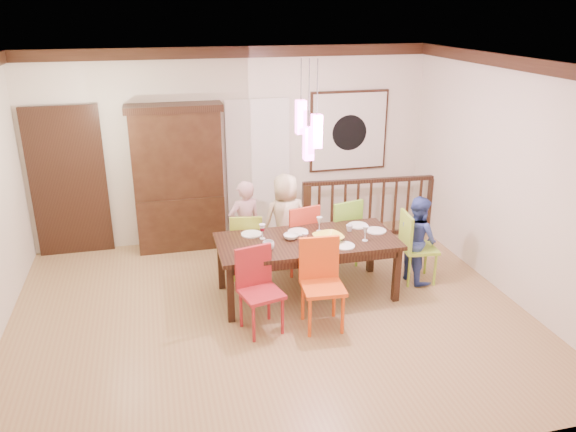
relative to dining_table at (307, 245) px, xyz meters
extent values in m
plane|color=#9F7A4D|center=(-0.55, -0.38, -0.67)|extent=(6.00, 6.00, 0.00)
plane|color=white|center=(-0.55, -0.38, 2.23)|extent=(6.00, 6.00, 0.00)
plane|color=beige|center=(-0.55, 2.12, 0.78)|extent=(6.00, 0.00, 6.00)
plane|color=beige|center=(2.45, -0.38, 0.78)|extent=(0.00, 5.00, 5.00)
cube|color=black|center=(-2.95, 2.07, 0.38)|extent=(1.04, 0.07, 2.24)
cube|color=silver|center=(-0.20, 2.09, 0.38)|extent=(0.97, 0.05, 2.22)
cube|color=black|center=(1.25, 2.09, 0.93)|extent=(1.25, 0.04, 1.25)
cube|color=silver|center=(1.25, 2.07, 0.93)|extent=(1.18, 0.02, 1.18)
cylinder|color=black|center=(1.25, 2.05, 0.91)|extent=(0.56, 0.01, 0.56)
cube|color=#E946B7|center=(-0.08, 0.05, 1.58)|extent=(0.11, 0.11, 0.38)
cylinder|color=black|center=(-0.08, 0.05, 2.00)|extent=(0.01, 0.01, 0.46)
cube|color=#E946B7|center=(0.08, -0.05, 1.43)|extent=(0.11, 0.11, 0.38)
cylinder|color=black|center=(0.08, -0.05, 1.92)|extent=(0.01, 0.01, 0.61)
cube|color=#E946B7|center=(0.00, 0.00, 1.28)|extent=(0.11, 0.11, 0.38)
cylinder|color=black|center=(0.00, 0.00, 1.85)|extent=(0.01, 0.01, 0.76)
cube|color=black|center=(0.00, 0.00, 0.05)|extent=(2.21, 1.01, 0.05)
cube|color=black|center=(-1.02, 0.42, -0.32)|extent=(0.08, 0.08, 0.70)
cube|color=black|center=(1.02, 0.42, -0.32)|extent=(0.08, 0.08, 0.70)
cube|color=black|center=(-1.02, -0.42, -0.32)|extent=(0.08, 0.08, 0.70)
cube|color=black|center=(1.02, -0.42, -0.32)|extent=(0.08, 0.08, 0.70)
cube|color=black|center=(0.00, 0.44, -0.02)|extent=(2.01, 0.04, 0.10)
cube|color=black|center=(0.00, -0.44, -0.02)|extent=(2.01, 0.04, 0.10)
cube|color=#92AC2B|center=(-0.64, 0.69, -0.23)|extent=(0.48, 0.48, 0.04)
cube|color=#92AC2B|center=(-0.64, 0.69, 0.02)|extent=(0.41, 0.11, 0.45)
cylinder|color=#92AC2B|center=(-0.81, 0.53, -0.45)|extent=(0.04, 0.04, 0.43)
cylinder|color=#92AC2B|center=(-0.47, 0.53, -0.45)|extent=(0.04, 0.04, 0.43)
cylinder|color=#92AC2B|center=(-0.81, 0.86, -0.45)|extent=(0.04, 0.04, 0.43)
cylinder|color=#92AC2B|center=(-0.47, 0.86, -0.45)|extent=(0.04, 0.04, 0.43)
cube|color=red|center=(0.07, 0.70, -0.20)|extent=(0.53, 0.53, 0.04)
cube|color=red|center=(0.07, 0.70, 0.07)|extent=(0.44, 0.13, 0.49)
cylinder|color=red|center=(-0.11, 0.52, -0.44)|extent=(0.04, 0.04, 0.46)
cylinder|color=red|center=(0.25, 0.52, -0.44)|extent=(0.04, 0.04, 0.46)
cylinder|color=red|center=(-0.11, 0.88, -0.44)|extent=(0.04, 0.04, 0.46)
cylinder|color=red|center=(0.25, 0.88, -0.44)|extent=(0.04, 0.04, 0.46)
cube|color=#77BB30|center=(0.67, 0.74, -0.19)|extent=(0.55, 0.55, 0.04)
cube|color=#77BB30|center=(0.67, 0.74, 0.08)|extent=(0.44, 0.15, 0.49)
cylinder|color=#77BB30|center=(0.49, 0.56, -0.44)|extent=(0.04, 0.04, 0.47)
cylinder|color=#77BB30|center=(0.86, 0.56, -0.44)|extent=(0.04, 0.04, 0.47)
cylinder|color=#77BB30|center=(0.49, 0.92, -0.44)|extent=(0.04, 0.04, 0.47)
cylinder|color=#77BB30|center=(0.86, 0.92, -0.44)|extent=(0.04, 0.04, 0.47)
cube|color=maroon|center=(-0.72, -0.70, -0.21)|extent=(0.52, 0.52, 0.04)
cube|color=maroon|center=(-0.72, -0.70, 0.05)|extent=(0.43, 0.14, 0.47)
cylinder|color=maroon|center=(-0.89, -0.87, -0.44)|extent=(0.04, 0.04, 0.45)
cylinder|color=maroon|center=(-0.55, -0.87, -0.44)|extent=(0.04, 0.04, 0.45)
cylinder|color=maroon|center=(-0.89, -0.52, -0.44)|extent=(0.04, 0.04, 0.45)
cylinder|color=maroon|center=(-0.55, -0.52, -0.44)|extent=(0.04, 0.04, 0.45)
cube|color=#E85014|center=(-0.04, -0.78, -0.18)|extent=(0.49, 0.49, 0.04)
cube|color=#E85014|center=(-0.04, -0.78, 0.10)|extent=(0.46, 0.07, 0.50)
cylinder|color=#E85014|center=(-0.22, -0.97, -0.43)|extent=(0.04, 0.04, 0.48)
cylinder|color=#E85014|center=(0.15, -0.97, -0.43)|extent=(0.04, 0.04, 0.48)
cylinder|color=#E85014|center=(-0.22, -0.60, -0.43)|extent=(0.04, 0.04, 0.48)
cylinder|color=#E85014|center=(0.15, -0.60, -0.43)|extent=(0.04, 0.04, 0.48)
cube|color=#9FCD37|center=(1.53, 0.02, -0.21)|extent=(0.48, 0.48, 0.04)
cube|color=#9FCD37|center=(1.53, 0.02, 0.05)|extent=(0.09, 0.43, 0.47)
cylinder|color=#9FCD37|center=(1.35, -0.16, -0.44)|extent=(0.04, 0.04, 0.45)
cylinder|color=#9FCD37|center=(1.70, -0.16, -0.44)|extent=(0.04, 0.04, 0.45)
cylinder|color=#9FCD37|center=(1.35, 0.19, -0.44)|extent=(0.04, 0.04, 0.45)
cylinder|color=#9FCD37|center=(1.70, 0.19, -0.44)|extent=(0.04, 0.04, 0.45)
cube|color=black|center=(-1.42, 1.90, -0.26)|extent=(1.27, 0.44, 0.82)
cube|color=black|center=(-1.42, 1.92, 0.78)|extent=(1.27, 0.40, 1.27)
cube|color=black|center=(-1.42, 2.11, 0.78)|extent=(1.09, 0.02, 1.09)
cube|color=black|center=(-1.42, 1.92, 1.43)|extent=(1.36, 0.44, 0.10)
cube|color=black|center=(0.45, 1.57, -0.21)|extent=(0.13, 0.13, 0.92)
cube|color=black|center=(2.48, 1.57, -0.21)|extent=(0.13, 0.13, 0.92)
cube|color=black|center=(1.46, 1.57, 0.26)|extent=(2.15, 0.22, 0.06)
cube|color=black|center=(1.46, 1.57, -0.62)|extent=(2.03, 0.19, 0.05)
imported|color=#D6A3AC|center=(-0.63, 0.87, -0.03)|extent=(0.54, 0.43, 1.29)
imported|color=beige|center=(-0.05, 0.91, -0.01)|extent=(0.68, 0.48, 1.32)
imported|color=#394EA0|center=(1.52, 0.05, -0.09)|extent=(0.55, 0.65, 1.16)
imported|color=#FAE647|center=(0.23, -0.12, 0.12)|extent=(0.42, 0.42, 0.09)
imported|color=white|center=(-0.19, 0.06, 0.11)|extent=(0.23, 0.23, 0.06)
imported|color=silver|center=(-0.53, -0.19, 0.13)|extent=(0.18, 0.18, 0.11)
imported|color=silver|center=(0.59, 0.13, 0.12)|extent=(0.10, 0.10, 0.08)
cylinder|color=white|center=(-0.64, 0.32, 0.09)|extent=(0.26, 0.26, 0.01)
cylinder|color=white|center=(-0.05, 0.25, 0.09)|extent=(0.26, 0.26, 0.01)
cylinder|color=white|center=(0.76, 0.28, 0.09)|extent=(0.26, 0.26, 0.01)
cylinder|color=white|center=(-0.75, -0.29, 0.09)|extent=(0.26, 0.26, 0.01)
cylinder|color=white|center=(0.37, -0.31, 0.09)|extent=(0.26, 0.26, 0.01)
cylinder|color=white|center=(0.92, 0.05, 0.09)|extent=(0.26, 0.26, 0.01)
cube|color=#D83359|center=(-0.03, -0.31, 0.09)|extent=(0.18, 0.14, 0.01)
camera|label=1|loc=(-1.74, -6.09, 2.78)|focal=35.00mm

